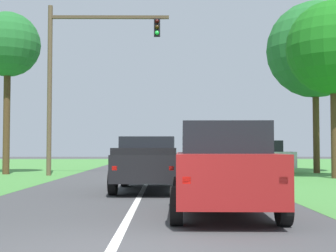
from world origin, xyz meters
TOP-DOWN VIEW (x-y plane):
  - ground_plane at (0.00, 10.11)m, footprint 120.00×120.00m
  - red_suv_near at (1.97, 3.73)m, footprint 2.28×4.58m
  - pickup_truck_lead at (0.19, 9.43)m, footprint 2.28×5.26m
  - traffic_light at (-3.78, 18.29)m, footprint 6.25×0.40m
  - keep_moving_sign at (5.20, 15.72)m, footprint 0.60×0.09m
  - oak_tree_right at (9.22, 20.61)m, footprint 5.44×5.44m
  - crossing_suv_far at (5.53, 20.45)m, footprint 4.78×2.18m
  - extra_tree_1 at (8.62, 15.91)m, footprint 4.39×4.39m
  - extra_tree_2 at (-7.75, 19.42)m, footprint 3.48×3.48m

SIDE VIEW (x-z plane):
  - ground_plane at x=0.00m, z-range 0.00..0.00m
  - pickup_truck_lead at x=0.19m, z-range 0.05..1.81m
  - crossing_suv_far at x=5.53m, z-range 0.04..1.85m
  - red_suv_near at x=1.97m, z-range 0.05..1.98m
  - keep_moving_sign at x=5.20m, z-range 0.33..2.70m
  - traffic_light at x=-3.78m, z-range 1.24..10.00m
  - extra_tree_1 at x=8.62m, z-range 1.93..10.23m
  - extra_tree_2 at x=-7.75m, z-range 2.55..11.28m
  - oak_tree_right at x=9.22m, z-range 2.11..11.79m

